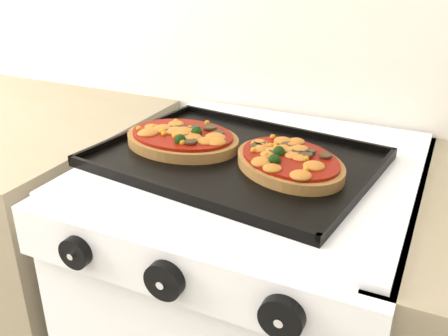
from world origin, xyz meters
The scene contains 7 objects.
control_panel centered at (0.05, 1.39, 0.85)m, with size 0.60×0.02×0.09m, color white.
knob_left centered at (-0.12, 1.37, 0.85)m, with size 0.05×0.05×0.02m, color black.
knob_center centered at (0.04, 1.37, 0.85)m, with size 0.06×0.06×0.02m, color black.
knob_right centered at (0.22, 1.37, 0.85)m, with size 0.06×0.06×0.02m, color black.
baking_tray centered at (0.01, 1.67, 0.92)m, with size 0.50×0.37×0.02m, color black.
pizza_left centered at (-0.11, 1.68, 0.94)m, with size 0.24×0.18×0.03m, color #A76C39, non-canonical shape.
pizza_right centered at (0.12, 1.67, 0.94)m, with size 0.23×0.16×0.03m, color #A76C39, non-canonical shape.
Camera 1 is at (0.36, 0.89, 1.30)m, focal length 40.00 mm.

